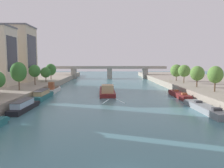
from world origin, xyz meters
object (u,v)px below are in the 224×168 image
Objects in this scene: moored_boat_left_downstream at (24,106)px; bridge_far at (110,70)px; moored_boat_left_far at (54,89)px; barge_midriver at (107,90)px; tree_left_by_lamp at (51,70)px; tree_right_by_lamp at (176,71)px; tree_right_midway at (215,75)px; tree_right_far at (184,71)px; moored_boat_right_end at (205,108)px; tree_right_past_mid at (197,73)px; moored_boat_right_midway at (179,95)px; tree_left_distant at (35,71)px; tree_left_end_of_row at (19,72)px; tree_left_nearest at (46,72)px; moored_boat_left_second at (43,95)px.

moored_boat_left_downstream is 86.05m from bridge_far.
barge_midriver is at bearing -9.99° from moored_boat_left_far.
tree_right_by_lamp is at bearing -7.94° from tree_left_by_lamp.
moored_boat_left_far is 1.60× the size of tree_right_midway.
tree_right_far is at bearing 8.22° from moored_boat_left_far.
moored_boat_right_end is 2.52× the size of tree_right_far.
tree_right_midway is 1.01× the size of tree_right_by_lamp.
tree_right_past_mid reaches higher than moored_boat_left_downstream.
moored_boat_right_midway is 2.20× the size of tree_left_by_lamp.
moored_boat_right_midway is (0.52, 17.71, 0.05)m from moored_boat_right_end.
moored_boat_left_far is 8.67m from tree_left_distant.
tree_left_end_of_row is 1.15× the size of tree_left_distant.
tree_left_by_lamp is at bearing 90.28° from tree_left_distant.
tree_right_far is at bearing 19.33° from tree_left_end_of_row.
tree_right_midway is at bearing 57.85° from moored_boat_right_end.
tree_right_by_lamp is (7.15, 25.91, 5.60)m from moored_boat_right_midway.
barge_midriver is 21.32m from moored_boat_right_midway.
moored_boat_left_downstream is 39.28m from tree_left_nearest.
bridge_far is (24.92, 35.13, -1.87)m from tree_left_by_lamp.
tree_left_distant is at bearing 172.54° from tree_right_past_mid.
tree_right_by_lamp is (0.23, 20.79, -0.04)m from tree_right_past_mid.
tree_left_by_lamp is at bearing 100.39° from moored_boat_left_second.
tree_left_end_of_row is 1.13× the size of tree_left_by_lamp.
tree_right_by_lamp reaches higher than moored_boat_left_second.
bridge_far is (24.81, 56.40, -2.26)m from tree_left_distant.
tree_right_midway is at bearing -36.74° from tree_left_by_lamp.
tree_right_midway is 10.17m from tree_right_past_mid.
tree_left_distant reaches higher than moored_boat_left_downstream.
tree_right_midway is (44.36, 10.86, 5.64)m from moored_boat_left_downstream.
moored_boat_left_downstream is at bearing -136.51° from tree_right_by_lamp.
barge_midriver is 1.69× the size of moored_boat_left_second.
tree_right_midway reaches higher than moored_boat_left_downstream.
moored_boat_left_second is 1.95× the size of tree_right_far.
tree_left_by_lamp is 63.54m from tree_right_midway.
tree_right_midway is (27.46, -12.38, 5.60)m from barge_midriver.
tree_left_end_of_row reaches higher than moored_boat_left_second.
tree_left_end_of_row is 0.12× the size of bridge_far.
tree_left_distant is at bearing -89.72° from tree_left_by_lamp.
tree_right_far is 9.21m from tree_right_by_lamp.
tree_left_distant is 1.04× the size of tree_right_past_mid.
tree_left_end_of_row is at bearing 172.35° from moored_boat_left_second.
tree_left_distant is 21.27m from tree_left_by_lamp.
barge_midriver is 25.72m from tree_left_end_of_row.
tree_right_midway is (50.98, -4.01, -0.57)m from tree_left_end_of_row.
moored_boat_right_end is (36.40, -1.81, -0.29)m from moored_boat_left_downstream.
tree_right_far is (44.03, 6.36, 5.51)m from moored_boat_left_far.
tree_left_end_of_row is 23.72m from tree_left_nearest.
tree_left_distant is 1.20× the size of tree_left_nearest.
moored_boat_left_downstream is 0.85× the size of moored_boat_right_midway.
moored_boat_right_end is at bearing -52.10° from barge_midriver.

